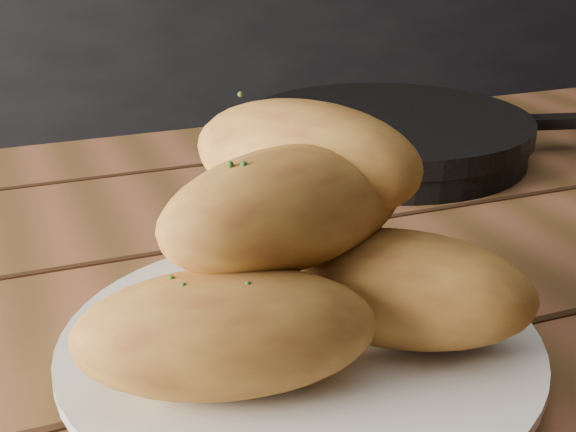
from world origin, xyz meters
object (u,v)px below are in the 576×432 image
object	(u,v)px
plate	(300,348)
skillet	(389,135)
bread_rolls	(296,247)
table	(380,385)

from	to	relation	value
plate	skillet	bearing A→B (deg)	54.54
bread_rolls	skillet	bearing A→B (deg)	54.10
table	skillet	size ratio (longest dim) A/B	3.34
plate	skillet	size ratio (longest dim) A/B	0.67
table	bread_rolls	world-z (taller)	bread_rolls
skillet	bread_rolls	bearing A→B (deg)	-125.90
plate	bread_rolls	bearing A→B (deg)	117.07
skillet	plate	bearing A→B (deg)	-125.46
plate	bread_rolls	xyz separation A→B (m)	(-0.00, 0.00, 0.07)
bread_rolls	skillet	size ratio (longest dim) A/B	0.65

